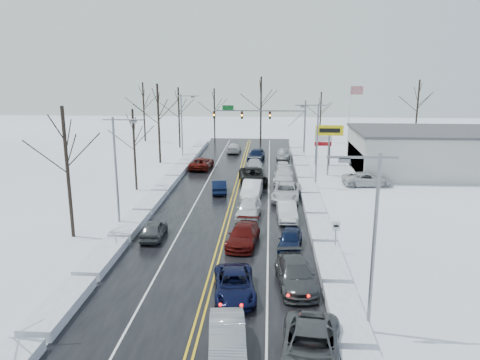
# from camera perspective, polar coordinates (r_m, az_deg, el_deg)

# --- Properties ---
(ground) EXTENTS (160.00, 160.00, 0.00)m
(ground) POSITION_cam_1_polar(r_m,az_deg,el_deg) (41.29, -1.39, -4.30)
(ground) COLOR white
(ground) RESTS_ON ground
(road_surface) EXTENTS (14.00, 84.00, 0.01)m
(road_surface) POSITION_cam_1_polar(r_m,az_deg,el_deg) (43.18, -1.16, -3.46)
(road_surface) COLOR black
(road_surface) RESTS_ON ground
(snow_bank_left) EXTENTS (1.79, 72.00, 0.61)m
(snow_bank_left) POSITION_cam_1_polar(r_m,az_deg,el_deg) (44.45, -10.99, -3.22)
(snow_bank_left) COLOR silver
(snow_bank_left) RESTS_ON ground
(snow_bank_right) EXTENTS (1.79, 72.00, 0.61)m
(snow_bank_right) POSITION_cam_1_polar(r_m,az_deg,el_deg) (43.24, 8.95, -3.62)
(snow_bank_right) COLOR silver
(snow_bank_right) RESTS_ON ground
(traffic_signal_mast) EXTENTS (13.28, 0.39, 8.00)m
(traffic_signal_mast) POSITION_cam_1_polar(r_m,az_deg,el_deg) (67.47, 3.62, 7.56)
(traffic_signal_mast) COLOR slate
(traffic_signal_mast) RESTS_ON ground
(tires_plus_sign) EXTENTS (3.20, 0.34, 6.00)m
(tires_plus_sign) POSITION_cam_1_polar(r_m,az_deg,el_deg) (56.07, 10.84, 5.55)
(tires_plus_sign) COLOR slate
(tires_plus_sign) RESTS_ON ground
(used_vehicles_sign) EXTENTS (2.20, 0.22, 4.65)m
(used_vehicles_sign) POSITION_cam_1_polar(r_m,az_deg,el_deg) (62.21, 10.10, 4.83)
(used_vehicles_sign) COLOR slate
(used_vehicles_sign) RESTS_ON ground
(speed_limit_sign) EXTENTS (0.55, 0.09, 2.35)m
(speed_limit_sign) POSITION_cam_1_polar(r_m,az_deg,el_deg) (33.38, 11.60, -6.10)
(speed_limit_sign) COLOR slate
(speed_limit_sign) RESTS_ON ground
(flagpole) EXTENTS (1.87, 1.20, 10.00)m
(flagpole) POSITION_cam_1_polar(r_m,az_deg,el_deg) (70.40, 13.30, 7.85)
(flagpole) COLOR silver
(flagpole) RESTS_ON ground
(dealership_building) EXTENTS (20.40, 12.40, 5.30)m
(dealership_building) POSITION_cam_1_polar(r_m,az_deg,el_deg) (61.49, 23.08, 3.20)
(dealership_building) COLOR #B4B5AF
(dealership_building) RESTS_ON ground
(streetlight_se) EXTENTS (3.20, 0.25, 9.00)m
(streetlight_se) POSITION_cam_1_polar(r_m,az_deg,el_deg) (22.90, 15.63, -5.95)
(streetlight_se) COLOR slate
(streetlight_se) RESTS_ON ground
(streetlight_ne) EXTENTS (3.20, 0.25, 9.00)m
(streetlight_ne) POSITION_cam_1_polar(r_m,az_deg,el_deg) (49.88, 9.17, 4.98)
(streetlight_ne) COLOR slate
(streetlight_ne) RESTS_ON ground
(streetlight_sw) EXTENTS (3.20, 0.25, 9.00)m
(streetlight_sw) POSITION_cam_1_polar(r_m,az_deg,el_deg) (37.76, -14.63, 1.87)
(streetlight_sw) COLOR slate
(streetlight_sw) RESTS_ON ground
(streetlight_nw) EXTENTS (3.20, 0.25, 9.00)m
(streetlight_nw) POSITION_cam_1_polar(r_m,az_deg,el_deg) (64.61, -6.95, 7.05)
(streetlight_nw) COLOR slate
(streetlight_nw) RESTS_ON ground
(tree_left_b) EXTENTS (4.00, 4.00, 10.00)m
(tree_left_b) POSITION_cam_1_polar(r_m,az_deg,el_deg) (36.78, -20.51, 3.78)
(tree_left_b) COLOR #2D231C
(tree_left_b) RESTS_ON ground
(tree_left_c) EXTENTS (3.40, 3.40, 8.50)m
(tree_left_c) POSITION_cam_1_polar(r_m,az_deg,el_deg) (49.59, -12.84, 5.49)
(tree_left_c) COLOR #2D231C
(tree_left_c) RESTS_ON ground
(tree_left_d) EXTENTS (4.20, 4.20, 10.50)m
(tree_left_d) POSITION_cam_1_polar(r_m,az_deg,el_deg) (63.06, -9.96, 8.63)
(tree_left_d) COLOR #2D231C
(tree_left_d) RESTS_ON ground
(tree_left_e) EXTENTS (3.80, 3.80, 9.50)m
(tree_left_e) POSITION_cam_1_polar(r_m,az_deg,el_deg) (74.72, -7.49, 8.97)
(tree_left_e) COLOR #2D231C
(tree_left_e) RESTS_ON ground
(tree_far_a) EXTENTS (4.00, 4.00, 10.00)m
(tree_far_a) POSITION_cam_1_polar(r_m,az_deg,el_deg) (82.15, -11.69, 9.49)
(tree_far_a) COLOR #2D231C
(tree_far_a) RESTS_ON ground
(tree_far_b) EXTENTS (3.60, 3.60, 9.00)m
(tree_far_b) POSITION_cam_1_polar(r_m,az_deg,el_deg) (80.90, -3.15, 9.19)
(tree_far_b) COLOR #2D231C
(tree_far_b) RESTS_ON ground
(tree_far_c) EXTENTS (4.40, 4.40, 11.00)m
(tree_far_c) POSITION_cam_1_polar(r_m,az_deg,el_deg) (78.26, 2.58, 10.06)
(tree_far_c) COLOR #2D231C
(tree_far_c) RESTS_ON ground
(tree_far_d) EXTENTS (3.40, 3.40, 8.50)m
(tree_far_d) POSITION_cam_1_polar(r_m,az_deg,el_deg) (80.32, 9.83, 8.72)
(tree_far_d) COLOR #2D231C
(tree_far_d) RESTS_ON ground
(tree_far_e) EXTENTS (4.20, 4.20, 10.50)m
(tree_far_e) POSITION_cam_1_polar(r_m,az_deg,el_deg) (83.92, 20.90, 9.20)
(tree_far_e) COLOR #2D231C
(tree_far_e) RESTS_ON ground
(queued_car_1) EXTENTS (2.14, 4.85, 1.55)m
(queued_car_1) POSITION_cam_1_polar(r_m,az_deg,el_deg) (22.80, -1.55, -20.50)
(queued_car_1) COLOR gray
(queued_car_1) RESTS_ON ground
(queued_car_2) EXTENTS (2.86, 5.19, 1.38)m
(queued_car_2) POSITION_cam_1_polar(r_m,az_deg,el_deg) (27.64, -0.68, -13.88)
(queued_car_2) COLOR black
(queued_car_2) RESTS_ON ground
(queued_car_3) EXTENTS (2.60, 5.20, 1.45)m
(queued_car_3) POSITION_cam_1_polar(r_m,az_deg,el_deg) (34.76, 0.41, -7.86)
(queued_car_3) COLOR #470B09
(queued_car_3) RESTS_ON ground
(queued_car_4) EXTENTS (2.32, 4.90, 1.62)m
(queued_car_4) POSITION_cam_1_polar(r_m,az_deg,el_deg) (40.71, 1.06, -4.56)
(queued_car_4) COLOR white
(queued_car_4) RESTS_ON ground
(queued_car_5) EXTENTS (2.13, 5.24, 1.69)m
(queued_car_5) POSITION_cam_1_polar(r_m,az_deg,el_deg) (46.60, 1.45, -2.16)
(queued_car_5) COLOR white
(queued_car_5) RESTS_ON ground
(queued_car_6) EXTENTS (3.61, 6.43, 1.70)m
(queued_car_6) POSITION_cam_1_polar(r_m,az_deg,el_deg) (52.21, 1.58, -0.40)
(queued_car_6) COLOR black
(queued_car_6) RESTS_ON ground
(queued_car_7) EXTENTS (2.21, 5.00, 1.43)m
(queued_car_7) POSITION_cam_1_polar(r_m,az_deg,el_deg) (58.09, 1.77, 1.07)
(queued_car_7) COLOR #AEB1B6
(queued_car_7) RESTS_ON ground
(queued_car_8) EXTENTS (2.61, 5.12, 1.67)m
(queued_car_8) POSITION_cam_1_polar(r_m,az_deg,el_deg) (64.46, 1.98, 2.35)
(queued_car_8) COLOR black
(queued_car_8) RESTS_ON ground
(queued_car_11) EXTENTS (2.69, 5.45, 1.53)m
(queued_car_11) POSITION_cam_1_polar(r_m,az_deg,el_deg) (28.86, 6.77, -12.72)
(queued_car_11) COLOR #393C3E
(queued_car_11) RESTS_ON ground
(queued_car_12) EXTENTS (2.07, 4.07, 1.33)m
(queued_car_12) POSITION_cam_1_polar(r_m,az_deg,el_deg) (34.33, 6.12, -8.23)
(queued_car_12) COLOR black
(queued_car_12) RESTS_ON ground
(queued_car_13) EXTENTS (1.76, 4.54, 1.48)m
(queued_car_13) POSITION_cam_1_polar(r_m,az_deg,el_deg) (40.39, 5.70, -4.78)
(queued_car_13) COLOR silver
(queued_car_13) RESTS_ON ground
(queued_car_14) EXTENTS (3.24, 5.91, 1.57)m
(queued_car_14) POSITION_cam_1_polar(r_m,az_deg,el_deg) (46.20, 5.65, -2.37)
(queued_car_14) COLOR silver
(queued_car_14) RESTS_ON ground
(queued_car_15) EXTENTS (2.36, 5.37, 1.53)m
(queued_car_15) POSITION_cam_1_polar(r_m,az_deg,el_deg) (52.96, 5.30, -0.25)
(queued_car_15) COLOR silver
(queued_car_15) RESTS_ON ground
(queued_car_16) EXTENTS (1.84, 4.50, 1.53)m
(queued_car_16) POSITION_cam_1_polar(r_m,az_deg,el_deg) (56.67, 5.25, 0.69)
(queued_car_16) COLOR silver
(queued_car_16) RESTS_ON ground
(queued_car_17) EXTENTS (2.04, 4.74, 1.52)m
(queued_car_17) POSITION_cam_1_polar(r_m,az_deg,el_deg) (65.25, 5.29, 2.44)
(queued_car_17) COLOR #444749
(queued_car_17) RESTS_ON ground
(oncoming_car_0) EXTENTS (2.00, 4.31, 1.37)m
(oncoming_car_0) POSITION_cam_1_polar(r_m,az_deg,el_deg) (48.49, -2.56, -1.53)
(oncoming_car_0) COLOR black
(oncoming_car_0) RESTS_ON ground
(oncoming_car_1) EXTENTS (2.80, 5.50, 1.49)m
(oncoming_car_1) POSITION_cam_1_polar(r_m,az_deg,el_deg) (59.68, -4.69, 1.37)
(oncoming_car_1) COLOR #51100A
(oncoming_car_1) RESTS_ON ground
(oncoming_car_2) EXTENTS (2.11, 4.83, 1.38)m
(oncoming_car_2) POSITION_cam_1_polar(r_m,az_deg,el_deg) (70.69, -0.73, 3.38)
(oncoming_car_2) COLOR silver
(oncoming_car_2) RESTS_ON ground
(oncoming_car_3) EXTENTS (1.75, 4.10, 1.38)m
(oncoming_car_3) POSITION_cam_1_polar(r_m,az_deg,el_deg) (36.64, -10.44, -6.93)
(oncoming_car_3) COLOR #444749
(oncoming_car_3) RESTS_ON ground
(parked_car_0) EXTENTS (5.44, 2.77, 1.47)m
(parked_car_0) POSITION_cam_1_polar(r_m,az_deg,el_deg) (52.99, 15.14, -0.67)
(parked_car_0) COLOR silver
(parked_car_0) RESTS_ON ground
(parked_car_1) EXTENTS (1.97, 4.71, 1.36)m
(parked_car_1) POSITION_cam_1_polar(r_m,az_deg,el_deg) (58.37, 16.74, 0.54)
(parked_car_1) COLOR #3D3F41
(parked_car_1) RESTS_ON ground
(parked_car_2) EXTENTS (2.16, 4.68, 1.55)m
(parked_car_2) POSITION_cam_1_polar(r_m,az_deg,el_deg) (63.77, 13.92, 1.82)
(parked_car_2) COLOR black
(parked_car_2) RESTS_ON ground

